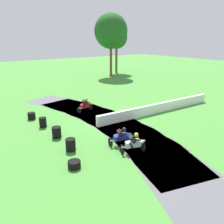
# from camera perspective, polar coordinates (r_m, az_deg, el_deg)

# --- Properties ---
(ground_plane) EXTENTS (120.00, 120.00, 0.00)m
(ground_plane) POSITION_cam_1_polar(r_m,az_deg,el_deg) (19.60, 0.48, -2.68)
(ground_plane) COLOR #428433
(track_asphalt) EXTENTS (7.31, 24.90, 0.01)m
(track_asphalt) POSITION_cam_1_polar(r_m,az_deg,el_deg) (19.27, -1.09, -3.04)
(track_asphalt) COLOR #515156
(track_asphalt) RESTS_ON ground
(safety_barrier) EXTENTS (13.79, 0.91, 0.90)m
(safety_barrier) POSITION_cam_1_polar(r_m,az_deg,el_deg) (22.67, 11.48, 1.03)
(safety_barrier) COLOR white
(safety_barrier) RESTS_ON ground
(motorcycle_lead_white) EXTENTS (1.68, 1.15, 1.43)m
(motorcycle_lead_white) POSITION_cam_1_polar(r_m,az_deg,el_deg) (14.53, 5.53, -7.61)
(motorcycle_lead_white) COLOR black
(motorcycle_lead_white) RESTS_ON ground
(motorcycle_chase_blue) EXTENTS (1.70, 1.07, 1.42)m
(motorcycle_chase_blue) POSITION_cam_1_polar(r_m,az_deg,el_deg) (15.49, 2.42, -5.98)
(motorcycle_chase_blue) COLOR black
(motorcycle_chase_blue) RESTS_ON ground
(motorcycle_trailing_red) EXTENTS (1.68, 0.87, 1.42)m
(motorcycle_trailing_red) POSITION_cam_1_polar(r_m,az_deg,el_deg) (22.53, -6.49, 1.73)
(motorcycle_trailing_red) COLOR black
(motorcycle_trailing_red) RESTS_ON ground
(tire_stack_near) EXTENTS (0.72, 0.72, 0.40)m
(tire_stack_near) POSITION_cam_1_polar(r_m,az_deg,el_deg) (13.30, -9.28, -12.59)
(tire_stack_near) COLOR black
(tire_stack_near) RESTS_ON ground
(tire_stack_mid_a) EXTENTS (0.63, 0.63, 0.80)m
(tire_stack_mid_a) POSITION_cam_1_polar(r_m,az_deg,el_deg) (15.07, -10.16, -7.93)
(tire_stack_mid_a) COLOR black
(tire_stack_mid_a) RESTS_ON ground
(tire_stack_mid_b) EXTENTS (0.65, 0.65, 0.80)m
(tire_stack_mid_b) POSITION_cam_1_polar(r_m,az_deg,el_deg) (17.16, -13.48, -4.86)
(tire_stack_mid_b) COLOR black
(tire_stack_mid_b) RESTS_ON ground
(tire_stack_far) EXTENTS (0.57, 0.57, 0.80)m
(tire_stack_far) POSITION_cam_1_polar(r_m,az_deg,el_deg) (19.40, -16.66, -2.43)
(tire_stack_far) COLOR black
(tire_stack_far) RESTS_ON ground
(tire_stack_extra_a) EXTENTS (0.66, 0.66, 0.60)m
(tire_stack_extra_a) POSITION_cam_1_polar(r_m,az_deg,el_deg) (21.56, -19.19, -0.93)
(tire_stack_extra_a) COLOR black
(tire_stack_extra_a) RESTS_ON ground
(traffic_cone) EXTENTS (0.28, 0.28, 0.44)m
(traffic_cone) POSITION_cam_1_polar(r_m,az_deg,el_deg) (22.52, 11.00, 0.33)
(traffic_cone) COLOR orange
(traffic_cone) RESTS_ON ground
(tree_far_left) EXTENTS (4.19, 4.19, 9.10)m
(tree_far_left) POSITION_cam_1_polar(r_m,az_deg,el_deg) (47.28, 1.11, 17.86)
(tree_far_left) COLOR brown
(tree_far_left) RESTS_ON ground
(tree_far_right) EXTENTS (5.81, 5.81, 10.99)m
(tree_far_right) POSITION_cam_1_polar(r_m,az_deg,el_deg) (42.97, -0.27, 19.29)
(tree_far_right) COLOR brown
(tree_far_right) RESTS_ON ground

